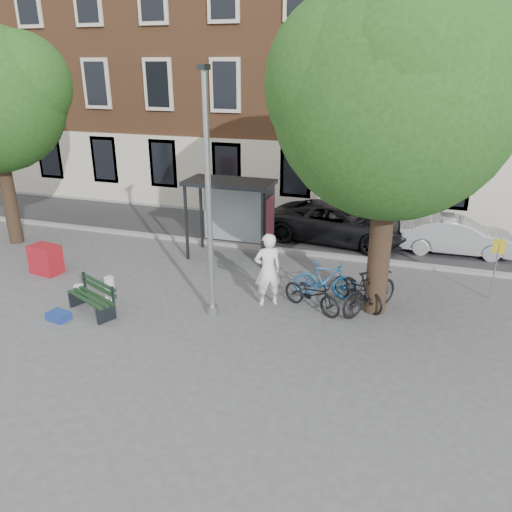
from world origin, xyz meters
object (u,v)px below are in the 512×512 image
object	(u,v)px
painter	(268,270)
car_dark	(339,222)
bike_a	(312,294)
bench	(93,299)
lamppost	(209,211)
bike_b	(325,280)
notice_sign	(497,258)
bus_shelter	(242,202)
bike_c	(358,289)
red_stand	(46,259)
car_silver	(456,236)
bike_d	(370,291)

from	to	relation	value
painter	car_dark	size ratio (longest dim) A/B	0.40
bike_a	bench	bearing A→B (deg)	135.57
bench	car_dark	bearing A→B (deg)	80.32
car_dark	bench	bearing A→B (deg)	151.99
lamppost	bike_b	distance (m)	3.93
car_dark	notice_sign	xyz separation A→B (m)	(4.82, -3.55, 0.52)
lamppost	bus_shelter	xyz separation A→B (m)	(-0.61, 4.11, -0.87)
bike_c	car_dark	size ratio (longest dim) A/B	0.36
painter	bike_a	distance (m)	1.33
car_dark	red_stand	world-z (taller)	car_dark
car_silver	red_stand	size ratio (longest dim) A/B	4.22
notice_sign	bike_d	bearing A→B (deg)	-130.12
bike_b	car_silver	world-z (taller)	car_silver
bike_d	bike_c	bearing A→B (deg)	-5.86
bus_shelter	bike_b	world-z (taller)	bus_shelter
bike_b	bike_c	distance (m)	0.96
painter	bike_a	size ratio (longest dim) A/B	1.11
bus_shelter	painter	size ratio (longest dim) A/B	1.41
painter	car_silver	distance (m)	7.64
bench	red_stand	world-z (taller)	red_stand
bike_b	notice_sign	size ratio (longest dim) A/B	1.01
bike_c	bike_d	size ratio (longest dim) A/B	0.91
lamppost	bench	xyz separation A→B (m)	(-3.01, -0.86, -2.40)
painter	bike_a	xyz separation A→B (m)	(1.21, 0.02, -0.53)
bike_b	notice_sign	world-z (taller)	notice_sign
painter	bike_d	distance (m)	2.72
bike_a	car_dark	size ratio (longest dim) A/B	0.36
lamppost	painter	size ratio (longest dim) A/B	3.02
painter	bike_d	bearing A→B (deg)	153.93
bike_b	bench	bearing A→B (deg)	112.25
bench	car_silver	world-z (taller)	car_silver
bike_c	painter	bearing A→B (deg)	145.00
car_dark	car_silver	world-z (taller)	car_dark
bus_shelter	bike_c	world-z (taller)	bus_shelter
car_dark	bike_d	bearing A→B (deg)	-156.43
lamppost	car_dark	size ratio (longest dim) A/B	1.20
bus_shelter	bike_a	distance (m)	4.55
bench	bike_a	size ratio (longest dim) A/B	0.93
bench	bike_d	world-z (taller)	bike_d
bike_d	car_dark	size ratio (longest dim) A/B	0.40
bike_d	car_dark	world-z (taller)	car_dark
bike_c	car_dark	world-z (taller)	car_dark
bus_shelter	red_stand	world-z (taller)	bus_shelter
bike_a	bike_d	world-z (taller)	bike_d
lamppost	bike_a	xyz separation A→B (m)	(2.41, 1.02, -2.31)
bus_shelter	bike_d	bearing A→B (deg)	-31.45
lamppost	red_stand	xyz separation A→B (m)	(-5.97, 0.95, -2.33)
bike_a	bike_c	distance (m)	1.28
bike_b	car_dark	world-z (taller)	car_dark
bus_shelter	red_stand	xyz separation A→B (m)	(-5.36, -3.15, -1.47)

